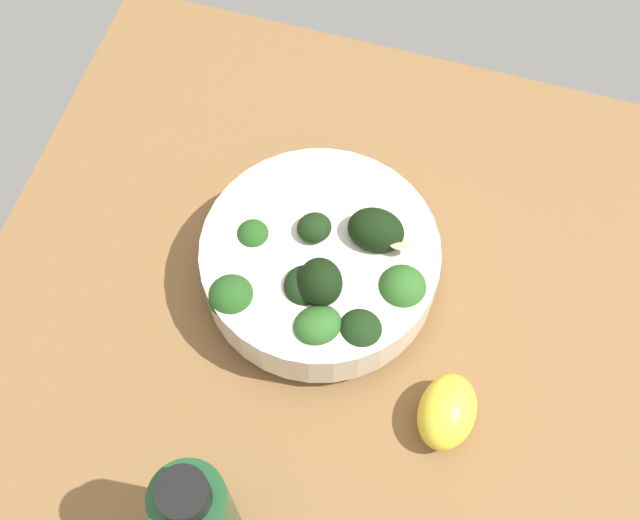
# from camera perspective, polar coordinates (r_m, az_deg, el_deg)

# --- Properties ---
(ground_plane) EXTENTS (0.66, 0.66, 0.05)m
(ground_plane) POSITION_cam_1_polar(r_m,az_deg,el_deg) (0.73, 1.69, -6.88)
(ground_plane) COLOR brown
(bowl_of_broccoli) EXTENTS (0.20, 0.20, 0.10)m
(bowl_of_broccoli) POSITION_cam_1_polar(r_m,az_deg,el_deg) (0.70, 0.08, -0.31)
(bowl_of_broccoli) COLOR silver
(bowl_of_broccoli) RESTS_ON ground_plane
(lemon_wedge) EXTENTS (0.05, 0.07, 0.04)m
(lemon_wedge) POSITION_cam_1_polar(r_m,az_deg,el_deg) (0.68, 8.51, -10.03)
(lemon_wedge) COLOR yellow
(lemon_wedge) RESTS_ON ground_plane
(bottle_tall) EXTENTS (0.05, 0.05, 0.16)m
(bottle_tall) POSITION_cam_1_polar(r_m,az_deg,el_deg) (0.61, -8.10, -16.70)
(bottle_tall) COLOR #194723
(bottle_tall) RESTS_ON ground_plane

